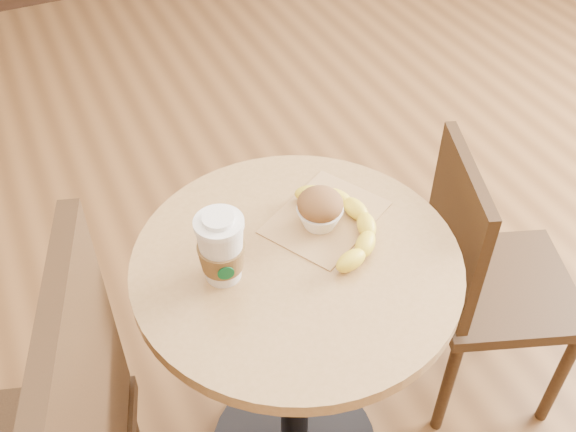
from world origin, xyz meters
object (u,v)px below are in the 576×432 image
object	(u,v)px
cafe_table	(296,333)
coffee_cup	(221,250)
chair_right	(484,277)
muffin	(320,209)
banana	(344,221)

from	to	relation	value
cafe_table	coffee_cup	xyz separation A→B (m)	(-0.14, 0.02, 0.31)
chair_right	muffin	bearing A→B (deg)	102.05
cafe_table	coffee_cup	distance (m)	0.34
coffee_cup	muffin	xyz separation A→B (m)	(0.23, 0.05, -0.02)
muffin	banana	size ratio (longest dim) A/B	0.35
cafe_table	coffee_cup	world-z (taller)	coffee_cup
banana	muffin	bearing A→B (deg)	152.56
cafe_table	coffee_cup	bearing A→B (deg)	172.00
muffin	banana	bearing A→B (deg)	-37.01
muffin	cafe_table	bearing A→B (deg)	-141.47
chair_right	coffee_cup	distance (m)	0.77
chair_right	coffee_cup	bearing A→B (deg)	108.51
chair_right	cafe_table	bearing A→B (deg)	110.36
muffin	banana	world-z (taller)	muffin
chair_right	muffin	world-z (taller)	muffin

